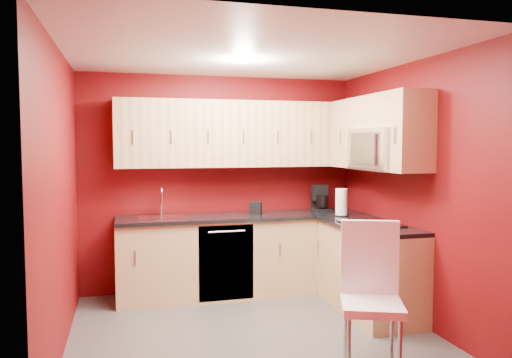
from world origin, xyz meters
name	(u,v)px	position (x,y,z in m)	size (l,w,h in m)	color
floor	(252,333)	(0.00, 0.00, 0.00)	(3.20, 3.20, 0.00)	#454240
ceiling	(252,53)	(0.00, 0.00, 2.50)	(3.20, 3.20, 0.00)	white
wall_back	(220,183)	(0.00, 1.50, 1.25)	(3.20, 3.20, 0.00)	#63090C
wall_front	(313,221)	(0.00, -1.50, 1.25)	(3.20, 3.20, 0.00)	#63090C
wall_left	(60,201)	(-1.60, 0.00, 1.25)	(3.00, 3.00, 0.00)	#63090C
wall_right	(411,191)	(1.60, 0.00, 1.25)	(3.00, 3.00, 0.00)	#63090C
base_cabinets_back	(243,256)	(0.20, 1.20, 0.43)	(2.80, 0.60, 0.87)	tan
base_cabinets_right	(369,270)	(1.30, 0.25, 0.43)	(0.60, 1.30, 0.87)	tan
countertop_back	(243,216)	(0.20, 1.19, 0.89)	(2.80, 0.63, 0.04)	black
countertop_right	(369,226)	(1.29, 0.23, 0.89)	(0.63, 1.27, 0.04)	black
upper_cabinets_back	(240,134)	(0.20, 1.32, 1.83)	(2.80, 0.35, 0.75)	tan
upper_cabinets_right	(374,127)	(1.42, 0.44, 1.89)	(0.35, 1.55, 0.75)	tan
microwave	(382,149)	(1.39, 0.20, 1.66)	(0.42, 0.76, 0.42)	silver
cooktop	(371,224)	(1.28, 0.20, 0.92)	(0.50, 0.55, 0.01)	black
sink	(162,214)	(-0.70, 1.20, 0.94)	(0.52, 0.42, 0.35)	silver
dishwasher_front	(226,263)	(-0.05, 0.91, 0.43)	(0.60, 0.02, 0.82)	black
downlight	(244,61)	(0.00, 0.30, 2.48)	(0.20, 0.20, 0.01)	white
coffee_maker	(322,198)	(1.19, 1.25, 1.06)	(0.18, 0.25, 0.31)	black
napkin_holder	(256,208)	(0.36, 1.21, 0.98)	(0.13, 0.13, 0.14)	black
paper_towel	(341,202)	(1.24, 0.82, 1.06)	(0.17, 0.17, 0.30)	white
dining_chair	(372,297)	(0.70, -0.94, 0.56)	(0.45, 0.47, 1.11)	white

